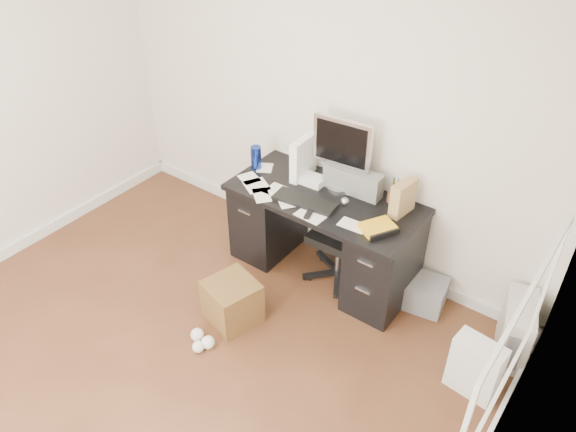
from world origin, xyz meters
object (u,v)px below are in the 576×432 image
at_px(office_chair, 340,230).
at_px(pc_tower, 515,329).
at_px(lcd_monitor, 342,154).
at_px(keyboard, 305,201).
at_px(wicker_basket, 232,302).
at_px(desk, 323,233).

height_order(office_chair, pc_tower, office_chair).
distance_m(office_chair, pc_tower, 1.44).
bearing_deg(lcd_monitor, office_chair, -56.91).
height_order(keyboard, wicker_basket, keyboard).
bearing_deg(wicker_basket, keyboard, 76.74).
height_order(pc_tower, wicker_basket, pc_tower).
height_order(desk, wicker_basket, desk).
distance_m(desk, keyboard, 0.40).
distance_m(lcd_monitor, wicker_basket, 1.37).
distance_m(desk, office_chair, 0.16).
xyz_separation_m(lcd_monitor, wicker_basket, (-0.25, -1.03, -0.87)).
distance_m(desk, pc_tower, 1.56).
bearing_deg(lcd_monitor, keyboard, -109.77).
bearing_deg(desk, keyboard, -115.40).
bearing_deg(office_chair, pc_tower, -0.34).
distance_m(lcd_monitor, pc_tower, 1.74).
relative_size(keyboard, wicker_basket, 1.39).
relative_size(desk, lcd_monitor, 2.55).
xyz_separation_m(keyboard, wicker_basket, (-0.16, -0.69, -0.59)).
xyz_separation_m(pc_tower, wicker_basket, (-1.79, -0.92, -0.05)).
distance_m(pc_tower, wicker_basket, 2.01).
height_order(lcd_monitor, office_chair, lcd_monitor).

